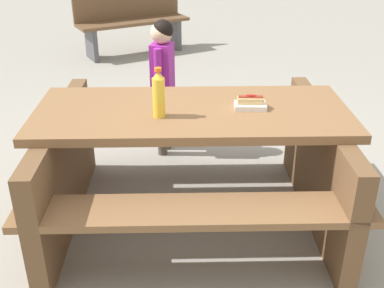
{
  "coord_description": "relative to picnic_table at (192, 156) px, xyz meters",
  "views": [
    {
      "loc": [
        0.77,
        -2.37,
        1.77
      ],
      "look_at": [
        0.0,
        0.0,
        0.52
      ],
      "focal_mm": 43.89,
      "sensor_mm": 36.0,
      "label": 1
    }
  ],
  "objects": [
    {
      "name": "child_in_coat",
      "position": [
        -0.5,
        0.81,
        0.24
      ],
      "size": [
        0.17,
        0.26,
        1.07
      ],
      "color": "brown",
      "rests_on": "ground"
    },
    {
      "name": "soda_bottle",
      "position": [
        -0.14,
        -0.16,
        0.43
      ],
      "size": [
        0.07,
        0.07,
        0.28
      ],
      "color": "yellow",
      "rests_on": "picnic_table"
    },
    {
      "name": "park_bench_near",
      "position": [
        -1.97,
        3.45,
        0.0
      ],
      "size": [
        1.32,
        1.37,
        0.85
      ],
      "color": "brown",
      "rests_on": "ground"
    },
    {
      "name": "hotdog_tray",
      "position": [
        0.32,
        0.11,
        0.34
      ],
      "size": [
        0.2,
        0.16,
        0.08
      ],
      "color": "white",
      "rests_on": "picnic_table"
    },
    {
      "name": "ground_plane",
      "position": [
        0.0,
        0.0,
        -0.44
      ],
      "size": [
        30.0,
        30.0,
        0.0
      ],
      "primitive_type": "plane",
      "color": "gray",
      "rests_on": "ground"
    },
    {
      "name": "picnic_table",
      "position": [
        0.0,
        0.0,
        0.0
      ],
      "size": [
        2.16,
        1.92,
        0.75
      ],
      "color": "brown",
      "rests_on": "ground"
    }
  ]
}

